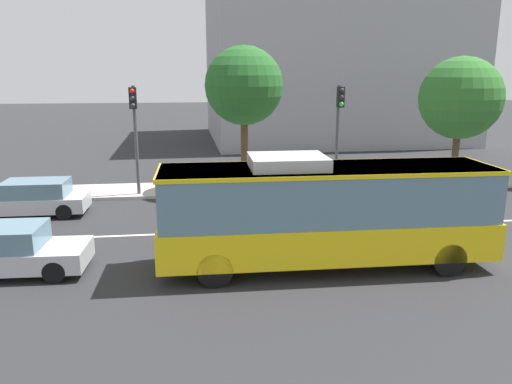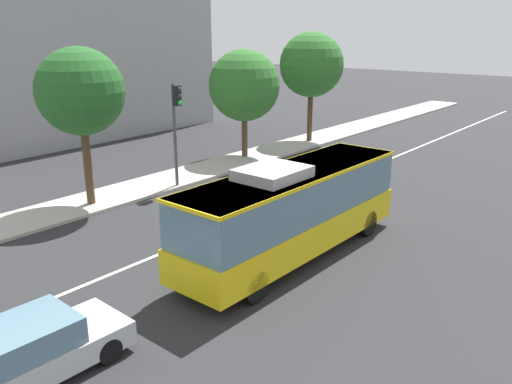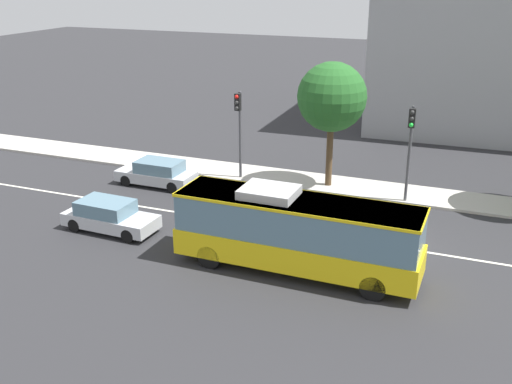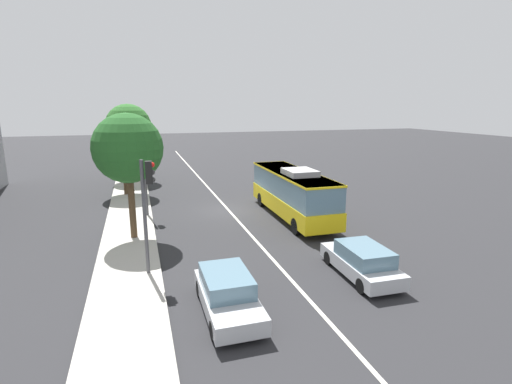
% 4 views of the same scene
% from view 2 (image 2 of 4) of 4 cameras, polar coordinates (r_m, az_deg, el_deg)
% --- Properties ---
extents(ground_plane, '(160.00, 160.00, 0.00)m').
position_cam_2_polar(ground_plane, '(23.02, 0.87, -2.12)').
color(ground_plane, '#28282B').
extents(sidewalk_kerb, '(80.00, 2.92, 0.14)m').
position_cam_2_polar(sidewalk_kerb, '(27.55, -10.25, 1.06)').
color(sidewalk_kerb, '#B2ADA3').
rests_on(sidewalk_kerb, ground_plane).
extents(lane_centre_line, '(76.00, 0.16, 0.01)m').
position_cam_2_polar(lane_centre_line, '(23.02, 0.87, -2.11)').
color(lane_centre_line, silver).
rests_on(lane_centre_line, ground_plane).
extents(transit_bus, '(10.02, 2.59, 3.46)m').
position_cam_2_polar(transit_bus, '(18.04, 4.08, -1.68)').
color(transit_bus, yellow).
rests_on(transit_bus, ground_plane).
extents(sedan_silver, '(4.56, 1.95, 1.46)m').
position_cam_2_polar(sedan_silver, '(13.33, -23.82, -15.78)').
color(sedan_silver, '#B7BABF').
rests_on(sedan_silver, ground_plane).
extents(traffic_light_near_corner, '(0.33, 0.62, 5.20)m').
position_cam_2_polar(traffic_light_near_corner, '(25.82, -8.73, 8.00)').
color(traffic_light_near_corner, '#47474C').
rests_on(traffic_light_near_corner, ground_plane).
extents(street_tree_kerbside_left, '(4.37, 4.37, 7.56)m').
position_cam_2_polar(street_tree_kerbside_left, '(36.65, 6.09, 13.66)').
color(street_tree_kerbside_left, '#4C3823').
rests_on(street_tree_kerbside_left, ground_plane).
extents(street_tree_kerbside_centre, '(3.76, 3.76, 7.04)m').
position_cam_2_polar(street_tree_kerbside_centre, '(23.77, -18.66, 10.32)').
color(street_tree_kerbside_centre, '#4C3823').
rests_on(street_tree_kerbside_centre, ground_plane).
extents(street_tree_kerbside_right, '(4.28, 4.28, 6.61)m').
position_cam_2_polar(street_tree_kerbside_right, '(31.79, -1.29, 11.56)').
color(street_tree_kerbside_right, '#4C3823').
rests_on(street_tree_kerbside_right, ground_plane).
extents(office_block_background, '(21.05, 16.87, 13.60)m').
position_cam_2_polar(office_block_background, '(45.31, -22.13, 15.06)').
color(office_block_background, '#939399').
rests_on(office_block_background, ground_plane).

